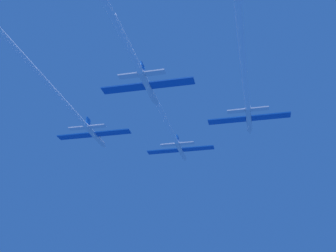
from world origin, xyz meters
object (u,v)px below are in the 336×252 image
at_px(jet_left_wing, 58,95).
at_px(jet_slot, 116,23).
at_px(jet_lead, 165,120).
at_px(jet_right_wing, 245,78).

relative_size(jet_left_wing, jet_slot, 1.02).
relative_size(jet_lead, jet_right_wing, 1.05).
bearing_deg(jet_slot, jet_right_wing, 47.48).
bearing_deg(jet_lead, jet_slot, -89.36).
relative_size(jet_right_wing, jet_slot, 0.95).
bearing_deg(jet_lead, jet_right_wing, -40.43).
height_order(jet_left_wing, jet_right_wing, jet_right_wing).
xyz_separation_m(jet_left_wing, jet_right_wing, (32.63, 1.54, 0.21)).
bearing_deg(jet_right_wing, jet_slot, -132.52).
distance_m(jet_left_wing, jet_slot, 23.03).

